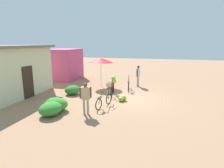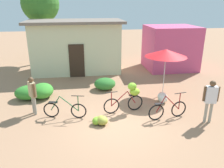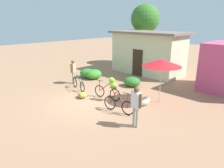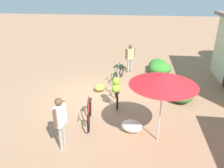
{
  "view_description": "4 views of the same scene",
  "coord_description": "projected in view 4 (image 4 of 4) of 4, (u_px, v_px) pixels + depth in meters",
  "views": [
    {
      "loc": [
        -11.3,
        -2.17,
        3.44
      ],
      "look_at": [
        0.63,
        1.06,
        0.71
      ],
      "focal_mm": 30.24,
      "sensor_mm": 36.0,
      "label": 1
    },
    {
      "loc": [
        -1.29,
        -7.24,
        4.31
      ],
      "look_at": [
        -0.09,
        0.97,
        1.26
      ],
      "focal_mm": 35.8,
      "sensor_mm": 36.0,
      "label": 2
    },
    {
      "loc": [
        7.9,
        -6.14,
        4.07
      ],
      "look_at": [
        0.63,
        1.1,
        0.86
      ],
      "focal_mm": 32.65,
      "sensor_mm": 36.0,
      "label": 3
    },
    {
      "loc": [
        8.44,
        1.78,
        4.45
      ],
      "look_at": [
        0.54,
        0.79,
        0.9
      ],
      "focal_mm": 35.19,
      "sensor_mm": 36.0,
      "label": 4
    }
  ],
  "objects": [
    {
      "name": "market_umbrella",
      "position": [
        164.0,
        79.0,
        6.11
      ],
      "size": [
        1.95,
        1.95,
        2.27
      ],
      "color": "beige",
      "rests_on": "ground"
    },
    {
      "name": "ground_plane",
      "position": [
        96.0,
        97.0,
        9.66
      ],
      "size": [
        60.0,
        60.0,
        0.0
      ],
      "primitive_type": "plane",
      "color": "#9F7556"
    },
    {
      "name": "produce_sack",
      "position": [
        132.0,
        126.0,
        7.25
      ],
      "size": [
        0.53,
        0.75,
        0.44
      ],
      "primitive_type": "ellipsoid",
      "rotation": [
        0.0,
        0.0,
        1.43
      ],
      "color": "silver",
      "rests_on": "ground"
    },
    {
      "name": "hedge_bush_front_right",
      "position": [
        160.0,
        68.0,
        12.04
      ],
      "size": [
        1.03,
        1.21,
        0.68
      ],
      "primitive_type": "ellipsoid",
      "color": "#378B2C",
      "rests_on": "ground"
    },
    {
      "name": "banana_pile_on_ground",
      "position": [
        100.0,
        87.0,
        10.19
      ],
      "size": [
        0.74,
        0.64,
        0.34
      ],
      "color": "#979A37",
      "rests_on": "ground"
    },
    {
      "name": "hedge_bush_mid",
      "position": [
        181.0,
        94.0,
        9.2
      ],
      "size": [
        1.11,
        1.0,
        0.61
      ],
      "primitive_type": "ellipsoid",
      "color": "#2E722B",
      "rests_on": "ground"
    },
    {
      "name": "person_vendor",
      "position": [
        130.0,
        56.0,
        12.05
      ],
      "size": [
        0.37,
        0.52,
        1.58
      ],
      "color": "gray",
      "rests_on": "ground"
    },
    {
      "name": "hedge_bush_front_left",
      "position": [
        158.0,
        65.0,
        12.62
      ],
      "size": [
        1.27,
        1.03,
        0.64
      ],
      "primitive_type": "ellipsoid",
      "color": "#33812B",
      "rests_on": "ground"
    },
    {
      "name": "bicycle_near_pile",
      "position": [
        116.0,
        89.0,
        8.67
      ],
      "size": [
        1.7,
        0.36,
        1.27
      ],
      "color": "black",
      "rests_on": "ground"
    },
    {
      "name": "bicycle_leftmost",
      "position": [
        118.0,
        74.0,
        11.23
      ],
      "size": [
        1.69,
        0.42,
        0.97
      ],
      "color": "black",
      "rests_on": "ground"
    },
    {
      "name": "person_bystander",
      "position": [
        60.0,
        119.0,
        6.21
      ],
      "size": [
        0.57,
        0.27,
        1.68
      ],
      "color": "gray",
      "rests_on": "ground"
    },
    {
      "name": "bicycle_center_loaded",
      "position": [
        89.0,
        114.0,
        7.69
      ],
      "size": [
        1.64,
        0.31,
        1.03
      ],
      "color": "black",
      "rests_on": "ground"
    }
  ]
}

